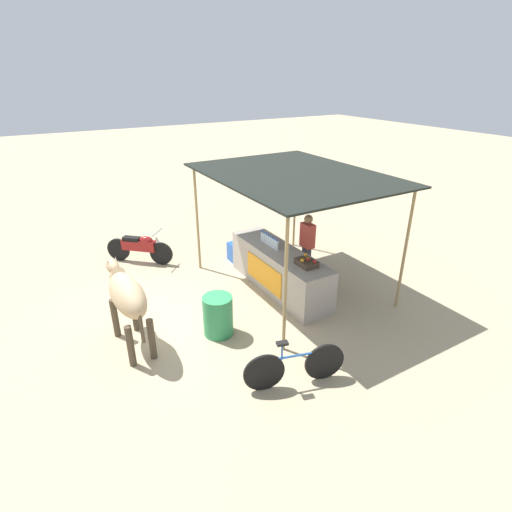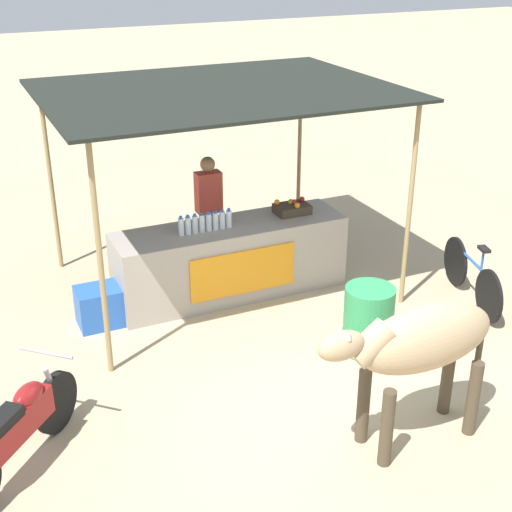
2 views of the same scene
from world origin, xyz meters
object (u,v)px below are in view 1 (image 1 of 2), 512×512
(cooler_box, at_px, (239,253))
(vendor_behind_counter, at_px, (307,248))
(motorcycle_parked, at_px, (140,247))
(bicycle_leaning, at_px, (294,366))
(water_barrel, at_px, (218,315))
(cow, at_px, (127,295))
(fruit_crate, at_px, (307,262))
(stall_counter, at_px, (279,270))

(cooler_box, bearing_deg, vendor_behind_counter, 26.35)
(cooler_box, distance_m, motorcycle_parked, 2.57)
(motorcycle_parked, bearing_deg, bicycle_leaning, 8.55)
(water_barrel, relative_size, bicycle_leaning, 0.49)
(motorcycle_parked, bearing_deg, cooler_box, 60.74)
(cow, xyz_separation_m, motorcycle_parked, (-3.37, 1.08, -0.61))
(fruit_crate, height_order, vendor_behind_counter, vendor_behind_counter)
(motorcycle_parked, relative_size, bicycle_leaning, 0.86)
(vendor_behind_counter, distance_m, cow, 4.19)
(stall_counter, xyz_separation_m, cooler_box, (-1.72, -0.10, -0.24))
(cow, relative_size, bicycle_leaning, 1.14)
(fruit_crate, height_order, cow, cow)
(fruit_crate, bearing_deg, stall_counter, -176.51)
(stall_counter, xyz_separation_m, water_barrel, (0.86, -1.93, -0.09))
(stall_counter, distance_m, vendor_behind_counter, 0.84)
(vendor_behind_counter, height_order, motorcycle_parked, vendor_behind_counter)
(fruit_crate, distance_m, bicycle_leaning, 2.46)
(stall_counter, bearing_deg, bicycle_leaning, -28.73)
(cooler_box, distance_m, bicycle_leaning, 4.63)
(water_barrel, distance_m, motorcycle_parked, 3.86)
(cow, height_order, motorcycle_parked, cow)
(cooler_box, bearing_deg, stall_counter, 3.23)
(motorcycle_parked, bearing_deg, vendor_behind_counter, 46.10)
(cow, bearing_deg, cooler_box, 122.54)
(vendor_behind_counter, xyz_separation_m, cooler_box, (-1.72, -0.85, -0.61))
(water_barrel, bearing_deg, cow, -107.55)
(fruit_crate, relative_size, bicycle_leaning, 0.27)
(stall_counter, relative_size, water_barrel, 3.81)
(vendor_behind_counter, relative_size, bicycle_leaning, 1.03)
(cooler_box, height_order, water_barrel, water_barrel)
(vendor_behind_counter, height_order, cooler_box, vendor_behind_counter)
(water_barrel, bearing_deg, cooler_box, 144.65)
(cooler_box, height_order, bicycle_leaning, bicycle_leaning)
(vendor_behind_counter, xyz_separation_m, bicycle_leaning, (2.70, -2.23, -0.50))
(water_barrel, height_order, cow, cow)
(stall_counter, bearing_deg, vendor_behind_counter, 90.22)
(vendor_behind_counter, bearing_deg, bicycle_leaning, -39.57)
(stall_counter, bearing_deg, cow, -83.39)
(fruit_crate, bearing_deg, cooler_box, -176.68)
(bicycle_leaning, bearing_deg, fruit_crate, 139.45)
(water_barrel, relative_size, cow, 0.43)
(fruit_crate, relative_size, cooler_box, 0.73)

